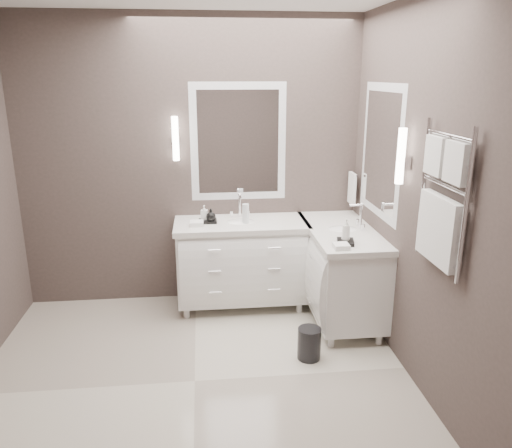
{
  "coord_description": "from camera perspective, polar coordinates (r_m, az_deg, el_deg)",
  "views": [
    {
      "loc": [
        0.1,
        -3.21,
        2.17
      ],
      "look_at": [
        0.53,
        0.7,
        0.98
      ],
      "focal_mm": 35.0,
      "sensor_mm": 36.0,
      "label": 1
    }
  ],
  "objects": [
    {
      "name": "floor",
      "position": [
        3.87,
        -7.02,
        -17.45
      ],
      "size": [
        3.2,
        3.0,
        0.01
      ],
      "primitive_type": "cube",
      "color": "beige",
      "rests_on": "ground"
    },
    {
      "name": "wall_back",
      "position": [
        4.78,
        -7.45,
        6.81
      ],
      "size": [
        3.2,
        0.01,
        2.7
      ],
      "primitive_type": "cube",
      "color": "#443936",
      "rests_on": "floor"
    },
    {
      "name": "amenity_tray_right",
      "position": [
        4.1,
        10.19,
        -2.02
      ],
      "size": [
        0.17,
        0.2,
        0.03
      ],
      "primitive_type": "cube",
      "rotation": [
        0.0,
        0.0,
        -0.23
      ],
      "color": "black",
      "rests_on": "vanity_right"
    },
    {
      "name": "soap_bottle_b",
      "position": [
        4.58,
        -5.18,
        1.07
      ],
      "size": [
        0.11,
        0.11,
        0.11
      ],
      "primitive_type": "imported",
      "rotation": [
        0.0,
        0.0,
        0.34
      ],
      "color": "black",
      "rests_on": "amenity_tray_back"
    },
    {
      "name": "soap_bottle_c",
      "position": [
        4.07,
        10.26,
        -0.64
      ],
      "size": [
        0.09,
        0.09,
        0.18
      ],
      "primitive_type": "imported",
      "rotation": [
        0.0,
        0.0,
        0.31
      ],
      "color": "white",
      "rests_on": "amenity_tray_right"
    },
    {
      "name": "mirror_back",
      "position": [
        4.75,
        -2.04,
        9.31
      ],
      "size": [
        0.9,
        0.02,
        1.1
      ],
      "color": "white",
      "rests_on": "wall_back"
    },
    {
      "name": "water_bottle",
      "position": [
        4.56,
        -1.2,
        1.18
      ],
      "size": [
        0.08,
        0.08,
        0.18
      ],
      "primitive_type": "cylinder",
      "rotation": [
        0.0,
        0.0,
        0.29
      ],
      "color": "silver",
      "rests_on": "vanity_back"
    },
    {
      "name": "soap_bottle_a",
      "position": [
        4.62,
        -5.94,
        1.32
      ],
      "size": [
        0.07,
        0.07,
        0.13
      ],
      "primitive_type": "imported",
      "rotation": [
        0.0,
        0.0,
        -0.15
      ],
      "color": "white",
      "rests_on": "amenity_tray_back"
    },
    {
      "name": "waste_bin",
      "position": [
        4.06,
        6.1,
        -13.42
      ],
      "size": [
        0.22,
        0.22,
        0.26
      ],
      "primitive_type": "cylinder",
      "rotation": [
        0.0,
        0.0,
        -0.26
      ],
      "color": "black",
      "rests_on": "floor"
    },
    {
      "name": "sconce_back",
      "position": [
        4.67,
        -9.19,
        9.52
      ],
      "size": [
        0.06,
        0.06,
        0.4
      ],
      "color": "white",
      "rests_on": "wall_back"
    },
    {
      "name": "towel_ladder",
      "position": [
        3.25,
        20.41,
        1.95
      ],
      "size": [
        0.06,
        0.58,
        0.9
      ],
      "color": "white",
      "rests_on": "wall_right"
    },
    {
      "name": "sconce_right",
      "position": [
        3.76,
        16.22,
        7.33
      ],
      "size": [
        0.06,
        0.06,
        0.4
      ],
      "color": "white",
      "rests_on": "wall_right"
    },
    {
      "name": "mirror_right",
      "position": [
        4.32,
        14.08,
        8.08
      ],
      "size": [
        0.02,
        0.9,
        1.1
      ],
      "color": "white",
      "rests_on": "wall_right"
    },
    {
      "name": "wall_right",
      "position": [
        3.63,
        18.37,
        2.94
      ],
      "size": [
        0.01,
        3.0,
        2.7
      ],
      "primitive_type": "cube",
      "color": "#443936",
      "rests_on": "floor"
    },
    {
      "name": "wall_front",
      "position": [
        1.89,
        -8.85,
        -9.0
      ],
      "size": [
        3.2,
        0.01,
        2.7
      ],
      "primitive_type": "cube",
      "color": "#443936",
      "rests_on": "floor"
    },
    {
      "name": "amenity_tray_back",
      "position": [
        4.63,
        -5.53,
        0.33
      ],
      "size": [
        0.17,
        0.13,
        0.02
      ],
      "primitive_type": "cube",
      "rotation": [
        0.0,
        0.0,
        -0.01
      ],
      "color": "black",
      "rests_on": "vanity_back"
    },
    {
      "name": "vanity_right",
      "position": [
        4.6,
        9.63,
        -4.89
      ],
      "size": [
        0.59,
        1.24,
        0.97
      ],
      "color": "white",
      "rests_on": "floor"
    },
    {
      "name": "towel_bar_corner",
      "position": [
        4.9,
        10.93,
        4.1
      ],
      "size": [
        0.03,
        0.22,
        0.3
      ],
      "color": "white",
      "rests_on": "wall_right"
    },
    {
      "name": "vanity_back",
      "position": [
        4.75,
        -1.66,
        -3.94
      ],
      "size": [
        1.24,
        0.59,
        0.97
      ],
      "color": "white",
      "rests_on": "floor"
    }
  ]
}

